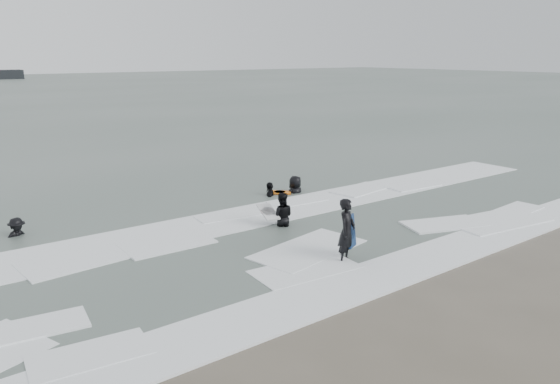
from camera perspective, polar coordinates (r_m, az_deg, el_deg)
ground at (r=16.15m, az=10.72°, el=-7.32°), size 320.00×320.00×0.00m
surfer_centre at (r=16.11m, az=6.89°, el=-7.22°), size 0.83×0.72×1.91m
surfer_wading at (r=19.11m, az=0.16°, el=-3.63°), size 1.10×1.05×1.78m
surfer_breaker at (r=19.95m, az=-25.71°, el=-4.32°), size 1.11×0.82×1.53m
surfer_right_near at (r=23.08m, az=-1.06°, el=-0.47°), size 1.01×1.07×1.78m
surfer_right_far at (r=23.55m, az=1.61°, el=-0.17°), size 1.03×0.75×1.94m
surf_foam at (r=18.67m, az=2.38°, el=-3.94°), size 30.03×9.06×0.09m
bodyboards at (r=19.43m, az=1.58°, el=-1.79°), size 3.83×7.94×1.25m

